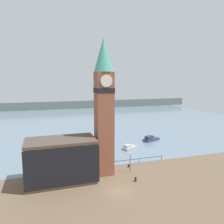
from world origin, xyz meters
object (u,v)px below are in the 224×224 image
object	(u,v)px
mooring_bollard_near	(129,165)
mooring_bollard_far	(136,179)
boat_far	(151,139)
lamp_post	(130,158)
boat_near	(129,147)
clock_tower	(104,104)
pier_building	(61,160)

from	to	relation	value
mooring_bollard_near	mooring_bollard_far	world-z (taller)	mooring_bollard_far
boat_far	mooring_bollard_far	distance (m)	28.09
mooring_bollard_near	mooring_bollard_far	distance (m)	6.69
boat_far	lamp_post	distance (m)	24.46
boat_near	boat_far	world-z (taller)	boat_far
clock_tower	mooring_bollard_near	bearing A→B (deg)	13.33
boat_far	lamp_post	size ratio (longest dim) A/B	1.45
mooring_bollard_near	lamp_post	size ratio (longest dim) A/B	0.16
pier_building	mooring_bollard_far	world-z (taller)	pier_building
clock_tower	pier_building	distance (m)	12.99
clock_tower	boat_near	world-z (taller)	clock_tower
mooring_bollard_near	mooring_bollard_far	bearing A→B (deg)	-101.40
boat_near	mooring_bollard_near	distance (m)	12.21
pier_building	boat_far	distance (m)	34.19
clock_tower	pier_building	bearing A→B (deg)	-174.75
pier_building	mooring_bollard_near	xyz separation A→B (m)	(14.11, 2.13, -3.58)
lamp_post	boat_far	bearing A→B (deg)	52.61
mooring_bollard_near	mooring_bollard_far	xyz separation A→B (m)	(-1.32, -6.56, 0.14)
mooring_bollard_near	lamp_post	xyz separation A→B (m)	(-0.72, -2.41, 2.49)
clock_tower	pier_building	size ratio (longest dim) A/B	2.08
pier_building	boat_near	distance (m)	23.35
lamp_post	mooring_bollard_near	bearing A→B (deg)	73.48
mooring_bollard_far	pier_building	bearing A→B (deg)	160.92
boat_near	boat_far	distance (m)	10.95
clock_tower	mooring_bollard_far	bearing A→B (deg)	-49.33
boat_far	clock_tower	bearing A→B (deg)	-159.71
boat_far	mooring_bollard_near	xyz separation A→B (m)	(-14.08, -16.94, -0.25)
clock_tower	boat_far	size ratio (longest dim) A/B	4.41
pier_building	lamp_post	bearing A→B (deg)	-1.20
clock_tower	boat_far	world-z (taller)	clock_tower
lamp_post	mooring_bollard_far	bearing A→B (deg)	-98.32
boat_near	mooring_bollard_far	xyz separation A→B (m)	(-6.03, -17.82, -0.01)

